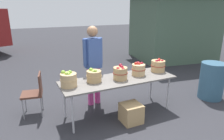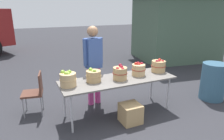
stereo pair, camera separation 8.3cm
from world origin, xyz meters
The scene contains 12 objects.
ground_plane centered at (0.00, 0.00, 0.00)m, with size 40.00×40.00×0.00m, color #2D2D33.
market_table centered at (0.00, 0.00, 0.71)m, with size 2.30×0.76×0.75m.
apple_basket_green_0 centered at (-0.98, 0.03, 0.88)m, with size 0.31×0.31×0.29m.
apple_basket_green_1 centered at (-0.49, 0.07, 0.87)m, with size 0.30×0.30×0.26m.
apple_basket_red_0 centered at (0.02, -0.04, 0.88)m, with size 0.30×0.30×0.29m.
apple_basket_red_1 centered at (0.49, 0.04, 0.88)m, with size 0.29×0.29×0.28m.
apple_basket_red_2 centered at (1.01, 0.07, 0.88)m, with size 0.32×0.32×0.28m.
vendor_adult centered at (-0.29, 0.63, 1.03)m, with size 0.46×0.28×1.74m.
food_kiosk centered at (4.31, 3.35, 1.38)m, with size 3.88×3.37×2.74m.
folding_chair centered at (-1.52, 0.70, 0.51)m, with size 0.46×0.46×0.86m.
trash_barrel centered at (2.34, -0.30, 0.44)m, with size 0.55×0.55×0.87m, color #335972.
produce_crate centered at (0.06, -0.41, 0.18)m, with size 0.37×0.37×0.37m, color tan.
Camera 2 is at (-1.68, -3.41, 2.11)m, focal length 32.66 mm.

